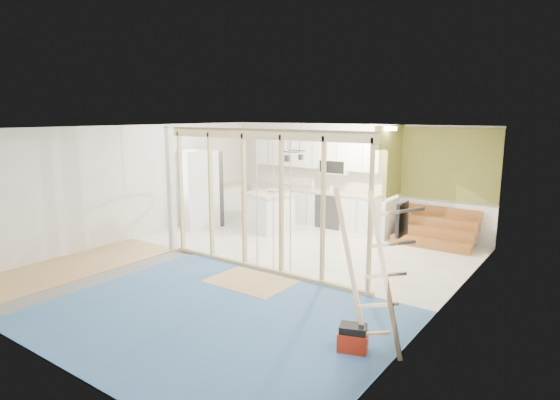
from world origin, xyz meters
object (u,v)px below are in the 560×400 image
Objects in this scene: fridge at (198,189)px; ladder at (372,274)px; toolbox at (353,339)px; island at (269,212)px.

ladder is at bearing -7.81° from fridge.
toolbox is (6.11, -3.45, -0.82)m from fridge.
toolbox is at bearing -8.90° from fridge.
island is at bearing 121.52° from ladder.
fridge is 7.06m from toolbox.
fridge reaches higher than toolbox.
island is 6.13m from ladder.
fridge is at bearing 134.94° from ladder.
ladder is at bearing -27.91° from island.
ladder reaches higher than fridge.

